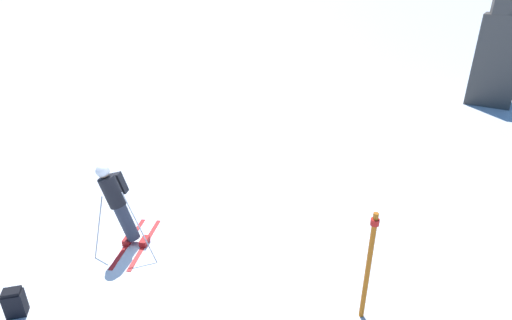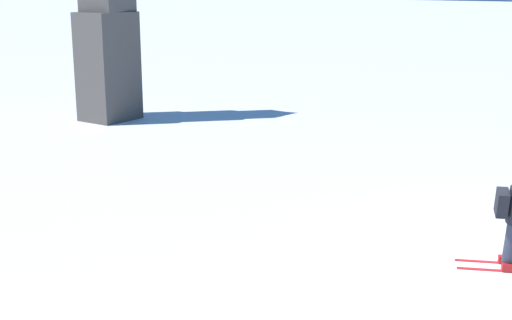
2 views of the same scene
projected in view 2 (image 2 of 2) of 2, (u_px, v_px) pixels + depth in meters
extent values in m
cube|color=red|center=(510.00, 271.00, 11.89)|extent=(0.83, 1.60, 0.01)
cube|color=red|center=(506.00, 263.00, 12.24)|extent=(0.83, 1.60, 0.01)
cube|color=#B21919|center=(511.00, 268.00, 11.88)|extent=(0.25, 0.31, 0.12)
cube|color=#B21919|center=(507.00, 260.00, 12.22)|extent=(0.25, 0.31, 0.12)
cylinder|color=#2D3342|center=(512.00, 242.00, 11.80)|extent=(0.53, 0.44, 0.85)
cube|color=black|center=(502.00, 203.00, 11.47)|extent=(0.43, 0.33, 0.50)
cube|color=#4C4742|center=(108.00, 67.00, 24.36)|extent=(1.73, 1.47, 3.68)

